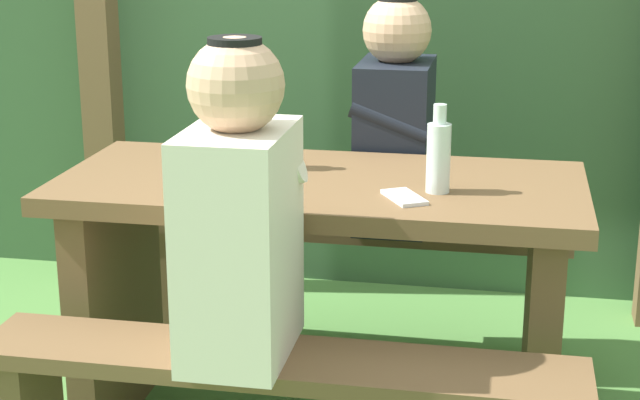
# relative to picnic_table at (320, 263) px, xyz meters

# --- Properties ---
(hedge_backdrop) EXTENTS (6.40, 0.88, 1.92)m
(hedge_backdrop) POSITION_rel_picnic_table_xyz_m (0.00, 1.63, 0.45)
(hedge_backdrop) COLOR #385A37
(hedge_backdrop) RESTS_ON ground_plane
(pergola_post_left) EXTENTS (0.12, 0.12, 2.18)m
(pergola_post_left) POSITION_rel_picnic_table_xyz_m (-1.03, 0.99, 0.59)
(pergola_post_left) COLOR brown
(pergola_post_left) RESTS_ON ground_plane
(picnic_table) EXTENTS (1.40, 0.64, 0.75)m
(picnic_table) POSITION_rel_picnic_table_xyz_m (0.00, 0.00, 0.00)
(picnic_table) COLOR brown
(picnic_table) RESTS_ON ground_plane
(bench_far) EXTENTS (1.40, 0.24, 0.47)m
(bench_far) POSITION_rel_picnic_table_xyz_m (0.00, 0.51, -0.17)
(bench_far) COLOR brown
(bench_far) RESTS_ON ground_plane
(person_white_shirt) EXTENTS (0.25, 0.35, 0.72)m
(person_white_shirt) POSITION_rel_picnic_table_xyz_m (-0.08, -0.51, 0.29)
(person_white_shirt) COLOR silver
(person_white_shirt) RESTS_ON bench_near
(person_black_coat) EXTENTS (0.25, 0.35, 0.72)m
(person_black_coat) POSITION_rel_picnic_table_xyz_m (0.14, 0.51, 0.29)
(person_black_coat) COLOR black
(person_black_coat) RESTS_ON bench_far
(drinking_glass) EXTENTS (0.07, 0.07, 0.09)m
(drinking_glass) POSITION_rel_picnic_table_xyz_m (-0.29, 0.09, 0.28)
(drinking_glass) COLOR silver
(drinking_glass) RESTS_ON picnic_table
(bottle_left) EXTENTS (0.06, 0.06, 0.24)m
(bottle_left) POSITION_rel_picnic_table_xyz_m (-0.17, 0.08, 0.34)
(bottle_left) COLOR silver
(bottle_left) RESTS_ON picnic_table
(bottle_right) EXTENTS (0.06, 0.06, 0.23)m
(bottle_right) POSITION_rel_picnic_table_xyz_m (0.32, -0.07, 0.34)
(bottle_right) COLOR silver
(bottle_right) RESTS_ON picnic_table
(cell_phone) EXTENTS (0.13, 0.16, 0.01)m
(cell_phone) POSITION_rel_picnic_table_xyz_m (0.24, -0.15, 0.24)
(cell_phone) COLOR silver
(cell_phone) RESTS_ON picnic_table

